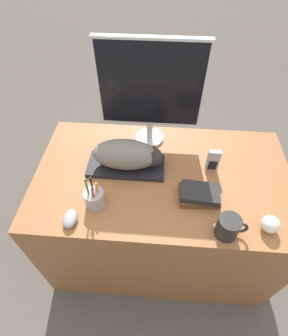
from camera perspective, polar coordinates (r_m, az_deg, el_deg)
ground_plane at (r=1.84m, az=2.36°, el=-26.38°), size 12.00×12.00×0.00m
desk at (r=1.64m, az=3.45°, el=-10.11°), size 1.30×0.75×0.77m
keyboard at (r=1.35m, az=-3.92°, el=0.44°), size 0.39×0.17×0.02m
cat at (r=1.28m, az=-3.47°, el=2.94°), size 0.35×0.16×0.15m
monitor at (r=1.31m, az=1.44°, el=16.95°), size 0.52×0.16×0.57m
computer_mouse at (r=1.20m, az=-15.77°, el=-10.54°), size 0.06×0.09×0.04m
coffee_mug at (r=1.15m, az=17.92°, el=-12.14°), size 0.13×0.09×0.11m
pen_cup at (r=1.20m, az=-10.71°, el=-6.47°), size 0.09×0.09×0.19m
baseball at (r=1.24m, az=25.81°, el=-10.97°), size 0.08×0.08×0.08m
phone at (r=1.34m, az=14.78°, el=1.49°), size 0.06×0.03×0.13m
book_stack at (r=1.24m, az=12.00°, el=-5.58°), size 0.19×0.14×0.06m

